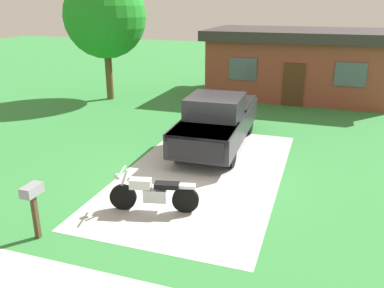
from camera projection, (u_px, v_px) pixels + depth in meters
name	position (u px, v px, depth m)	size (l,w,h in m)	color
ground_plane	(203.00, 173.00, 12.08)	(80.00, 80.00, 0.00)	#35853E
driveway_pad	(203.00, 173.00, 12.08)	(4.59, 8.40, 0.01)	beige
motorcycle	(153.00, 193.00, 9.76)	(2.18, 0.85, 1.09)	black
pickup_truck	(218.00, 120.00, 14.11)	(2.17, 5.68, 1.90)	black
mailbox	(33.00, 197.00, 8.46)	(0.26, 0.48, 1.26)	#4C3823
shade_tree	(105.00, 17.00, 19.86)	(4.09, 4.09, 6.21)	brown
neighbor_house	(299.00, 62.00, 21.42)	(9.60, 5.60, 3.50)	brown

